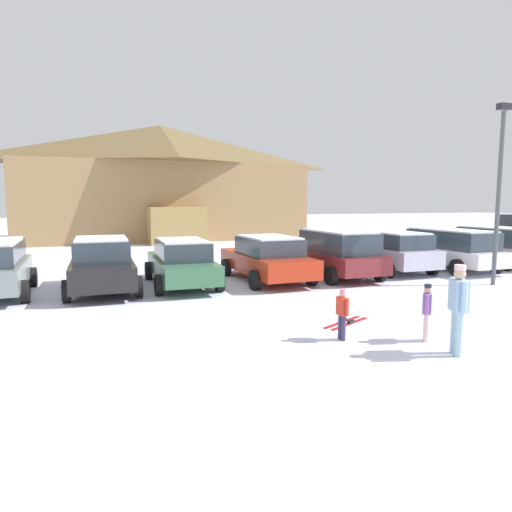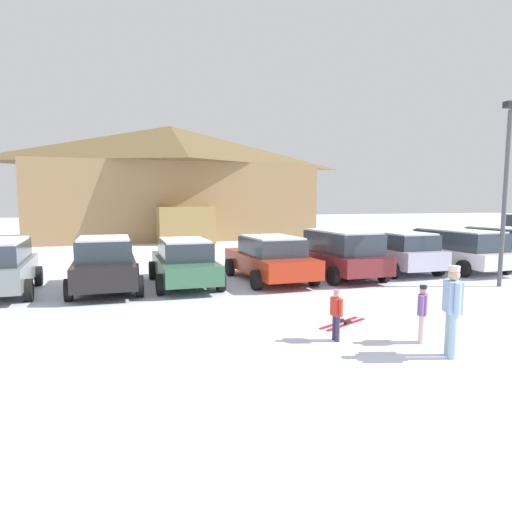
{
  "view_description": "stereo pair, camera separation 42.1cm",
  "coord_description": "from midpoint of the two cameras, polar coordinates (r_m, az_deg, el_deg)",
  "views": [
    {
      "loc": [
        -5.55,
        -3.71,
        2.81
      ],
      "look_at": [
        -1.19,
        8.41,
        1.24
      ],
      "focal_mm": 32.0,
      "sensor_mm": 36.0,
      "label": 1
    },
    {
      "loc": [
        -5.15,
        -3.84,
        2.81
      ],
      "look_at": [
        -1.19,
        8.41,
        1.24
      ],
      "focal_mm": 32.0,
      "sensor_mm": 36.0,
      "label": 2
    }
  ],
  "objects": [
    {
      "name": "parked_beige_suv",
      "position": [
        22.25,
        29.23,
        1.14
      ],
      "size": [
        2.26,
        4.26,
        1.68
      ],
      "color": "#B0A790",
      "rests_on": "ground"
    },
    {
      "name": "skier_adult_in_blue_parka",
      "position": [
        8.99,
        24.58,
        -5.7
      ],
      "size": [
        0.38,
        0.58,
        1.67
      ],
      "color": "#94B7C9",
      "rests_on": "ground"
    },
    {
      "name": "lamp_post",
      "position": [
        16.96,
        29.38,
        7.73
      ],
      "size": [
        0.44,
        0.24,
        5.91
      ],
      "color": "#515459",
      "rests_on": "ground"
    },
    {
      "name": "parked_green_coupe",
      "position": [
        15.31,
        -8.22,
        -0.7
      ],
      "size": [
        2.12,
        4.8,
        1.55
      ],
      "color": "#376846",
      "rests_on": "ground"
    },
    {
      "name": "skier_child_in_red_jacket",
      "position": [
        9.38,
        11.29,
        -6.89
      ],
      "size": [
        0.16,
        0.39,
        1.05
      ],
      "color": "#383256",
      "rests_on": "ground"
    },
    {
      "name": "pair_of_skis",
      "position": [
        10.79,
        11.95,
        -8.2
      ],
      "size": [
        1.4,
        0.91,
        0.08
      ],
      "color": "red",
      "rests_on": "ground"
    },
    {
      "name": "parked_black_sedan",
      "position": [
        14.92,
        -17.6,
        -0.93
      ],
      "size": [
        2.2,
        4.4,
        1.69
      ],
      "color": "black",
      "rests_on": "ground"
    },
    {
      "name": "parked_silver_wagon",
      "position": [
        18.78,
        17.71,
        0.7
      ],
      "size": [
        2.2,
        4.15,
        1.61
      ],
      "color": "#B9B8CB",
      "rests_on": "ground"
    },
    {
      "name": "parked_white_suv",
      "position": [
        20.16,
        24.39,
        0.87
      ],
      "size": [
        2.22,
        4.77,
        1.66
      ],
      "color": "white",
      "rests_on": "ground"
    },
    {
      "name": "parked_maroon_van",
      "position": [
        16.9,
        11.3,
        0.43
      ],
      "size": [
        2.24,
        4.19,
        1.74
      ],
      "color": "maroon",
      "rests_on": "ground"
    },
    {
      "name": "parked_red_sedan",
      "position": [
        16.01,
        2.5,
        -0.24
      ],
      "size": [
        2.36,
        4.82,
        1.59
      ],
      "color": "#B32B14",
      "rests_on": "ground"
    },
    {
      "name": "ski_lodge",
      "position": [
        35.67,
        -10.18,
        9.15
      ],
      "size": [
        20.56,
        12.08,
        8.39
      ],
      "color": "#99764C",
      "rests_on": "ground"
    },
    {
      "name": "skier_child_in_purple_jacket",
      "position": [
        9.72,
        21.26,
        -6.35
      ],
      "size": [
        0.32,
        0.34,
        1.16
      ],
      "color": "beige",
      "rests_on": "ground"
    }
  ]
}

